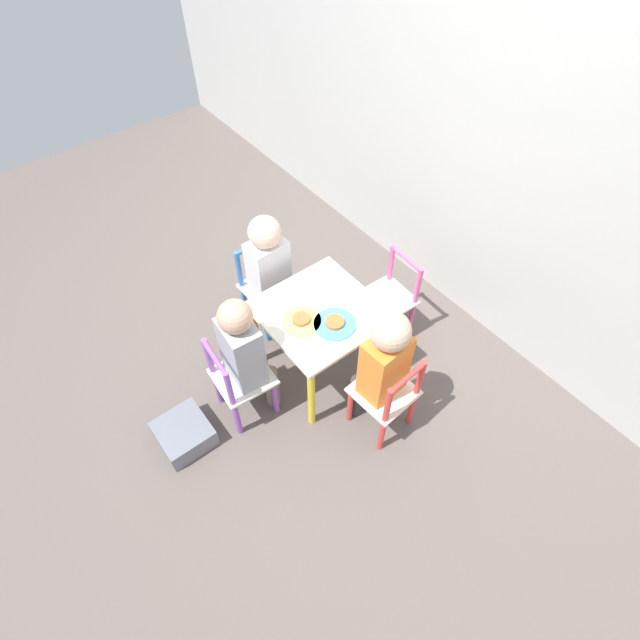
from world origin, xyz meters
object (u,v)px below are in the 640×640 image
at_px(child_front, 245,350).
at_px(storage_bin, 184,434).
at_px(child_right, 382,361).
at_px(child_left, 270,267).
at_px(kids_table, 320,321).
at_px(chair_pink, 389,299).
at_px(chair_red, 387,396).
at_px(plate_right, 335,324).
at_px(chair_blue, 266,287).
at_px(plate_front, 301,320).
at_px(chair_purple, 239,381).

distance_m(child_front, storage_bin, 0.55).
bearing_deg(child_right, child_left, -91.16).
bearing_deg(kids_table, chair_pink, 87.47).
distance_m(child_right, child_front, 0.61).
height_order(chair_red, storage_bin, chair_red).
bearing_deg(kids_table, child_right, 4.23).
bearing_deg(chair_pink, plate_right, -76.45).
xyz_separation_m(kids_table, child_front, (-0.03, -0.40, 0.06)).
distance_m(chair_blue, plate_front, 0.52).
bearing_deg(chair_red, chair_purple, -49.29).
bearing_deg(child_left, child_right, -88.83).
xyz_separation_m(chair_red, plate_front, (-0.46, -0.15, 0.22)).
bearing_deg(child_front, plate_front, -91.64).
bearing_deg(child_front, chair_blue, -37.45).
bearing_deg(storage_bin, chair_purple, 84.98).
height_order(chair_blue, chair_pink, same).
distance_m(chair_red, plate_front, 0.53).
distance_m(plate_right, plate_front, 0.16).
height_order(kids_table, child_front, child_front).
height_order(chair_purple, plate_front, chair_purple).
height_order(chair_pink, storage_bin, chair_pink).
height_order(kids_table, chair_blue, chair_blue).
height_order(child_right, child_front, child_right).
height_order(chair_red, child_left, child_left).
xyz_separation_m(child_front, plate_right, (0.14, 0.40, 0.02)).
bearing_deg(plate_front, chair_pink, 87.96).
bearing_deg(plate_right, chair_blue, -178.47).
xyz_separation_m(chair_purple, plate_front, (0.04, 0.35, 0.22)).
xyz_separation_m(chair_purple, chair_pink, (0.06, 0.93, 0.00)).
distance_m(chair_red, child_left, 0.89).
bearing_deg(chair_red, chair_pink, -138.38).
bearing_deg(kids_table, child_front, -94.36).
relative_size(chair_pink, plate_right, 2.61).
distance_m(chair_blue, child_left, 0.21).
relative_size(plate_right, storage_bin, 0.80).
distance_m(child_front, plate_right, 0.43).
bearing_deg(plate_front, child_front, -96.00).
height_order(chair_purple, chair_blue, same).
bearing_deg(child_left, chair_red, -88.75).
relative_size(chair_purple, plate_right, 2.61).
height_order(chair_red, child_right, child_right).
xyz_separation_m(chair_pink, child_right, (0.38, -0.43, 0.22)).
xyz_separation_m(chair_red, chair_pink, (-0.44, 0.43, 0.00)).
bearing_deg(chair_purple, chair_blue, -41.87).
height_order(chair_pink, child_right, child_right).
bearing_deg(chair_blue, chair_red, -88.83).
xyz_separation_m(plate_right, plate_front, (-0.11, -0.11, 0.00)).
relative_size(child_left, storage_bin, 3.07).
bearing_deg(chair_red, kids_table, -90.00).
distance_m(chair_red, chair_blue, 0.93).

